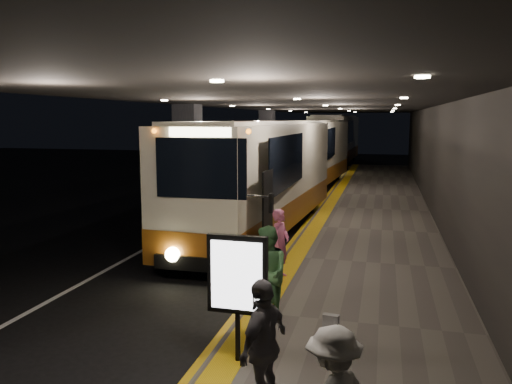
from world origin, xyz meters
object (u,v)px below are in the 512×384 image
at_px(coach_second, 312,156).
at_px(info_sign, 237,277).
at_px(coach_main, 262,181).
at_px(bag_polka, 331,324).
at_px(coach_third, 336,142).
at_px(bag_plain, 260,350).
at_px(stanchion_post, 254,298).
at_px(passenger_waiting_green, 268,273).
at_px(passenger_boarding, 280,244).
at_px(passenger_waiting_grey, 264,345).

height_order(coach_second, info_sign, coach_second).
bearing_deg(coach_main, bag_polka, -64.92).
distance_m(coach_third, bag_plain, 35.70).
relative_size(info_sign, stanchion_post, 1.83).
xyz_separation_m(coach_main, coach_third, (-0.03, 26.35, 0.17)).
bearing_deg(passenger_waiting_green, passenger_boarding, 150.64).
distance_m(coach_second, passenger_waiting_grey, 22.69).
xyz_separation_m(coach_third, bag_polka, (3.24, -34.39, -1.64)).
relative_size(coach_second, stanchion_post, 10.90).
distance_m(coach_third, passenger_boarding, 31.60).
height_order(coach_second, coach_third, coach_third).
height_order(passenger_waiting_grey, stanchion_post, passenger_waiting_grey).
height_order(passenger_waiting_grey, info_sign, info_sign).
height_order(coach_main, passenger_boarding, coach_main).
bearing_deg(coach_main, info_sign, -75.25).
distance_m(coach_second, bag_plain, 21.36).
bearing_deg(passenger_waiting_green, coach_main, 159.02).
relative_size(bag_polka, stanchion_post, 0.31).
relative_size(coach_third, info_sign, 6.48).
relative_size(coach_main, passenger_boarding, 7.29).
xyz_separation_m(coach_third, stanchion_post, (1.87, -34.46, -1.26)).
xyz_separation_m(coach_main, stanchion_post, (1.83, -8.11, -1.09)).
height_order(coach_main, stanchion_post, coach_main).
relative_size(passenger_waiting_green, bag_plain, 6.60).
height_order(coach_second, passenger_waiting_green, coach_second).
relative_size(passenger_waiting_green, info_sign, 0.88).
distance_m(coach_third, bag_polka, 34.58).
distance_m(coach_main, info_sign, 9.62).
distance_m(bag_polka, stanchion_post, 1.43).
bearing_deg(coach_second, passenger_boarding, -80.58).
bearing_deg(passenger_boarding, info_sign, -165.63).
relative_size(passenger_waiting_green, stanchion_post, 1.62).
relative_size(coach_second, coach_third, 0.92).
relative_size(coach_main, bag_polka, 35.23).
distance_m(coach_main, coach_second, 11.95).
distance_m(coach_second, bag_polka, 20.30).
relative_size(passenger_waiting_grey, info_sign, 0.87).
bearing_deg(passenger_waiting_grey, passenger_waiting_green, -150.86).
height_order(passenger_boarding, passenger_waiting_green, passenger_waiting_green).
xyz_separation_m(passenger_waiting_green, info_sign, (-0.06, -1.78, 0.47)).
distance_m(coach_third, passenger_waiting_green, 34.07).
bearing_deg(bag_plain, coach_second, 96.02).
height_order(coach_main, bag_plain, coach_main).
bearing_deg(stanchion_post, info_sign, -86.70).
relative_size(coach_second, bag_plain, 44.51).
distance_m(passenger_waiting_grey, stanchion_post, 2.61).
relative_size(coach_second, passenger_waiting_grey, 6.81).
distance_m(passenger_waiting_grey, bag_polka, 2.71).
bearing_deg(passenger_waiting_grey, bag_plain, -147.17).
bearing_deg(passenger_boarding, passenger_waiting_grey, -158.92).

